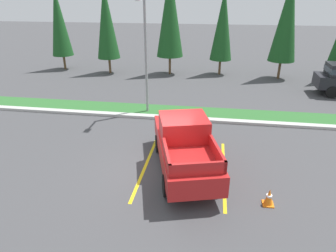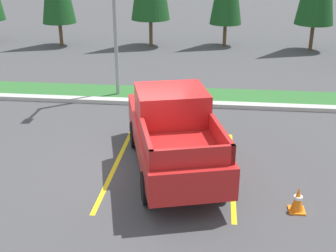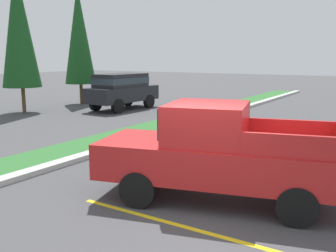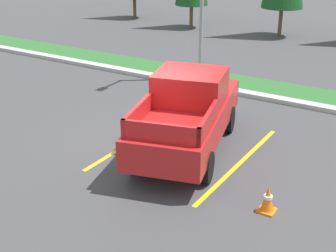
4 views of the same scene
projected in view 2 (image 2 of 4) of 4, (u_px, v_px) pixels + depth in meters
The scene contains 8 objects.
ground_plane at pixel (135, 167), 11.89m from camera, with size 120.00×120.00×0.00m, color #424244.
parking_line_near at pixel (116, 165), 12.00m from camera, with size 0.12×4.80×0.01m, color yellow.
parking_line_far at pixel (232, 171), 11.69m from camera, with size 0.12×4.80×0.01m, color yellow.
curb_strip at pixel (159, 103), 16.45m from camera, with size 56.00×0.40×0.15m, color #B2B2AD.
grass_median at pixel (163, 94), 17.48m from camera, with size 56.00×1.80×0.06m, color #2D662D.
pickup_truck_main at pixel (173, 131), 11.49m from camera, with size 3.21×5.53×2.10m.
street_light at pixel (113, 0), 15.93m from camera, with size 0.24×1.49×6.22m.
traffic_cone at pixel (298, 200), 9.85m from camera, with size 0.36×0.36×0.60m.
Camera 2 is at (2.02, -10.40, 5.57)m, focal length 47.75 mm.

